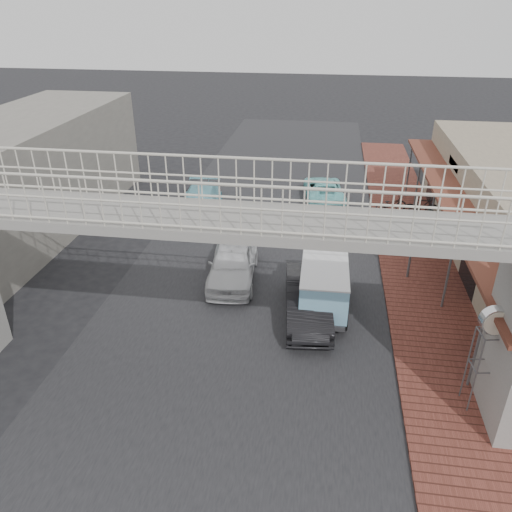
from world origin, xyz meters
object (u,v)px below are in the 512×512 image
(angkot_curb, at_px, (324,189))
(angkot_van, at_px, (324,281))
(arrow_sign, at_px, (434,223))
(motorcycle_far, at_px, (421,207))
(angkot_far, at_px, (200,203))
(motorcycle_near, at_px, (391,204))
(street_clock, at_px, (494,326))
(white_hatchback, at_px, (233,262))
(dark_sedan, at_px, (308,299))

(angkot_curb, height_order, angkot_van, angkot_van)
(angkot_curb, height_order, arrow_sign, arrow_sign)
(motorcycle_far, bearing_deg, angkot_curb, 64.44)
(angkot_far, distance_m, motorcycle_near, 9.47)
(angkot_curb, distance_m, angkot_van, 10.61)
(street_clock, bearing_deg, white_hatchback, 134.72)
(arrow_sign, bearing_deg, motorcycle_near, 84.45)
(dark_sedan, bearing_deg, street_clock, -43.34)
(angkot_curb, xyz_separation_m, angkot_van, (0.26, -10.60, 0.52))
(angkot_far, xyz_separation_m, angkot_van, (6.24, -7.49, 0.43))
(angkot_curb, height_order, motorcycle_far, angkot_curb)
(angkot_van, relative_size, arrow_sign, 1.28)
(motorcycle_far, bearing_deg, angkot_van, 148.83)
(angkot_far, relative_size, street_clock, 1.53)
(white_hatchback, relative_size, angkot_van, 1.20)
(angkot_curb, relative_size, street_clock, 1.39)
(dark_sedan, height_order, angkot_curb, dark_sedan)
(street_clock, relative_size, arrow_sign, 1.09)
(motorcycle_far, bearing_deg, white_hatchback, 127.97)
(white_hatchback, distance_m, angkot_curb, 9.59)
(angkot_curb, distance_m, motorcycle_far, 5.14)
(angkot_curb, bearing_deg, white_hatchback, 63.14)
(dark_sedan, bearing_deg, angkot_far, 119.54)
(white_hatchback, xyz_separation_m, angkot_curb, (3.22, 9.03, -0.15))
(arrow_sign, bearing_deg, motorcycle_far, 71.56)
(angkot_far, relative_size, motorcycle_near, 2.74)
(motorcycle_far, height_order, street_clock, street_clock)
(angkot_van, height_order, arrow_sign, arrow_sign)
(motorcycle_far, bearing_deg, dark_sedan, 147.93)
(motorcycle_near, xyz_separation_m, arrow_sign, (0.77, -6.36, 1.81))
(white_hatchback, height_order, angkot_van, angkot_van)
(white_hatchback, xyz_separation_m, angkot_van, (3.48, -1.57, 0.37))
(motorcycle_near, bearing_deg, white_hatchback, 115.17)
(motorcycle_near, xyz_separation_m, street_clock, (1.03, -13.18, 2.07))
(dark_sedan, distance_m, motorcycle_near, 10.28)
(angkot_van, bearing_deg, street_clock, -45.92)
(white_hatchback, distance_m, dark_sedan, 3.69)
(motorcycle_far, distance_m, street_clock, 13.00)
(angkot_curb, height_order, angkot_far, angkot_far)
(angkot_far, relative_size, arrow_sign, 1.66)
(white_hatchback, xyz_separation_m, street_clock, (7.61, -5.72, 1.89))
(white_hatchback, distance_m, motorcycle_near, 9.95)
(dark_sedan, height_order, street_clock, street_clock)
(angkot_van, bearing_deg, white_hatchback, 154.92)
(angkot_far, height_order, angkot_van, angkot_van)
(motorcycle_near, bearing_deg, dark_sedan, 136.09)
(angkot_far, bearing_deg, angkot_van, -57.36)
(dark_sedan, relative_size, angkot_far, 0.91)
(angkot_curb, bearing_deg, motorcycle_near, 147.70)
(white_hatchback, xyz_separation_m, arrow_sign, (7.36, 1.09, 1.63))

